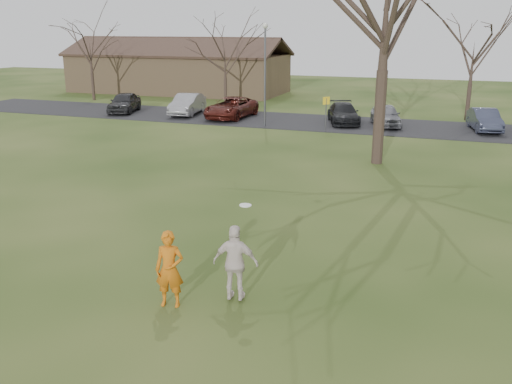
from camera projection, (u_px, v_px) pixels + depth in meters
ground at (198, 302)px, 12.70m from camera, size 120.00×120.00×0.00m
parking_strip at (367, 125)px, 35.26m from camera, size 62.00×6.50×0.04m
player_defender at (170, 269)px, 12.30m from camera, size 0.73×0.56×1.77m
car_0 at (124, 102)px, 40.29m from camera, size 2.78×4.49×1.43m
car_1 at (187, 104)px, 39.19m from camera, size 2.17×4.59×1.45m
car_2 at (231, 108)px, 37.82m from camera, size 2.56×5.11×1.39m
car_3 at (343, 113)px, 35.71m from camera, size 3.04×4.71×1.27m
car_4 at (386, 115)px, 34.81m from camera, size 2.58×4.18×1.33m
car_5 at (485, 120)px, 33.15m from camera, size 2.11×4.15×1.30m
catching_play at (236, 263)px, 12.47m from camera, size 1.09×0.63×2.23m
building at (178, 71)px, 52.87m from camera, size 20.60×8.50×5.14m
lamp_post at (265, 62)px, 33.80m from camera, size 0.34×0.34×6.27m
sign_yellow at (326, 107)px, 32.78m from camera, size 0.35×0.35×2.08m
big_tree at (387, 3)px, 23.59m from camera, size 9.00×9.00×14.00m
small_tree_row at (447, 60)px, 37.30m from camera, size 55.00×5.90×8.50m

